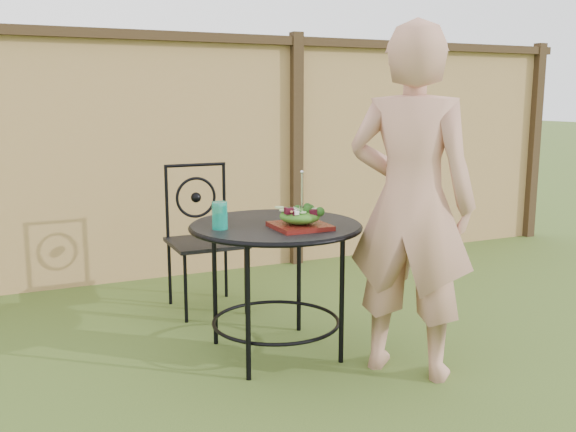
# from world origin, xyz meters

# --- Properties ---
(ground) EXTENTS (60.00, 60.00, 0.00)m
(ground) POSITION_xyz_m (0.00, 0.00, 0.00)
(ground) COLOR #2B4415
(ground) RESTS_ON ground
(fence) EXTENTS (8.00, 0.12, 1.90)m
(fence) POSITION_xyz_m (-0.00, 2.19, 0.95)
(fence) COLOR tan
(fence) RESTS_ON ground
(patio_table) EXTENTS (0.92, 0.92, 0.72)m
(patio_table) POSITION_xyz_m (0.37, 0.42, 0.59)
(patio_table) COLOR black
(patio_table) RESTS_ON ground
(patio_chair) EXTENTS (0.46, 0.46, 0.95)m
(patio_chair) POSITION_xyz_m (0.25, 1.35, 0.50)
(patio_chair) COLOR black
(patio_chair) RESTS_ON ground
(diner) EXTENTS (0.73, 0.75, 1.74)m
(diner) POSITION_xyz_m (0.88, -0.06, 0.87)
(diner) COLOR tan
(diner) RESTS_ON ground
(salad_plate) EXTENTS (0.27, 0.27, 0.02)m
(salad_plate) POSITION_xyz_m (0.43, 0.26, 0.74)
(salad_plate) COLOR #3F090B
(salad_plate) RESTS_ON patio_table
(salad) EXTENTS (0.21, 0.21, 0.08)m
(salad) POSITION_xyz_m (0.43, 0.26, 0.79)
(salad) COLOR #235614
(salad) RESTS_ON salad_plate
(fork) EXTENTS (0.01, 0.01, 0.18)m
(fork) POSITION_xyz_m (0.44, 0.26, 0.92)
(fork) COLOR silver
(fork) RESTS_ON salad
(drinking_glass) EXTENTS (0.08, 0.08, 0.14)m
(drinking_glass) POSITION_xyz_m (0.06, 0.41, 0.79)
(drinking_glass) COLOR #0C8E74
(drinking_glass) RESTS_ON patio_table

